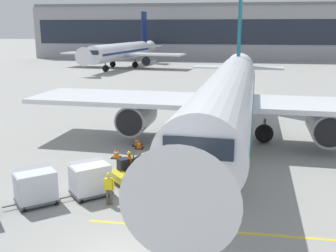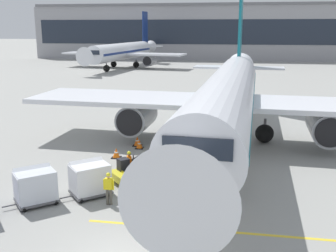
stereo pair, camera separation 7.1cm
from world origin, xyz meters
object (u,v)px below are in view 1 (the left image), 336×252
Objects in this scene: ground_crew_by_carts at (109,187)px; ground_crew_marshaller at (143,165)px; ground_crew_by_loader at (129,163)px; distant_airplane at (122,52)px; safety_cone_engine_keepout at (137,141)px; safety_cone_wingtip at (116,153)px; baggage_cart_second at (35,185)px; baggage_cart_lead at (90,178)px; parked_airplane at (228,96)px; safety_cone_nose_mark at (139,144)px; belt_loader at (144,166)px.

ground_crew_marshaller is (1.00, 3.53, 0.00)m from ground_crew_by_carts.
ground_crew_by_loader is 70.27m from distant_airplane.
safety_cone_engine_keepout reaches higher than safety_cone_wingtip.
ground_crew_marshaller is at bearing 39.96° from baggage_cart_second.
baggage_cart_second is at bearing -148.37° from baggage_cart_lead.
safety_cone_nose_mark is (-6.46, -2.57, -3.43)m from parked_airplane.
baggage_cart_second is 73.39m from distant_airplane.
parked_airplane is 56.10× the size of safety_cone_engine_keepout.
baggage_cart_second is 3.48× the size of safety_cone_engine_keepout.
ground_crew_by_loader is 3.72m from ground_crew_by_carts.
ground_crew_by_carts is at bearing -35.57° from baggage_cart_lead.
ground_crew_marshaller is at bearing -74.30° from safety_cone_nose_mark.
safety_cone_wingtip is at bearing 76.50° from baggage_cart_second.
safety_cone_engine_keepout is 1.11× the size of safety_cone_nose_mark.
parked_airplane is 23.87× the size of ground_crew_marshaller.
parked_airplane reaches higher than distant_airplane.
ground_crew_by_loader reaches higher than safety_cone_nose_mark.
belt_loader is at bearing 42.08° from baggage_cart_second.
ground_crew_by_carts is (-0.97, -3.82, 0.19)m from belt_loader.
distant_airplane is at bearing 102.20° from baggage_cart_second.
parked_airplane is 7.82m from safety_cone_engine_keepout.
baggage_cart_second reaches higher than safety_cone_engine_keepout.
baggage_cart_second is at bearing -132.70° from ground_crew_by_loader.
baggage_cart_lead is at bearing -91.51° from safety_cone_engine_keepout.
parked_airplane reaches higher than belt_loader.
ground_crew_marshaller is (0.03, -0.29, 0.19)m from belt_loader.
baggage_cart_second is 10.90m from safety_cone_nose_mark.
ground_crew_by_carts is 2.35× the size of safety_cone_engine_keepout.
belt_loader is 3.69m from baggage_cart_lead.
safety_cone_wingtip is (-2.88, 3.96, -0.65)m from ground_crew_marshaller.
baggage_cart_lead is 9.68m from safety_cone_engine_keepout.
safety_cone_nose_mark is (0.33, -0.66, -0.04)m from safety_cone_engine_keepout.
belt_loader is 70.43m from distant_airplane.
ground_crew_by_loader is at bearing -73.98° from distant_airplane.
safety_cone_engine_keepout is 0.02× the size of distant_airplane.
ground_crew_by_loader is (-0.89, -0.10, 0.19)m from belt_loader.
parked_airplane is at bearing 65.81° from ground_crew_by_carts.
parked_airplane is 8.56× the size of belt_loader.
ground_crew_marshaller is 4.93m from safety_cone_wingtip.
belt_loader reaches higher than ground_crew_by_loader.
baggage_cart_second is at bearing -103.39° from safety_cone_engine_keepout.
safety_cone_engine_keepout is at bearing -73.32° from distant_airplane.
ground_crew_by_carts is 10.73m from safety_cone_engine_keepout.
ground_crew_by_carts is 1.00× the size of ground_crew_marshaller.
ground_crew_marshaller is at bearing -73.26° from safety_cone_engine_keepout.
safety_cone_engine_keepout is at bearing -164.26° from parked_airplane.
parked_airplane is at bearing -66.97° from distant_airplane.
safety_cone_nose_mark is at bearing 66.98° from safety_cone_wingtip.
ground_crew_by_carts is 7.75m from safety_cone_wingtip.
baggage_cart_second is 6.25m from ground_crew_marshaller.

